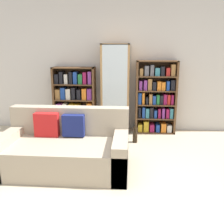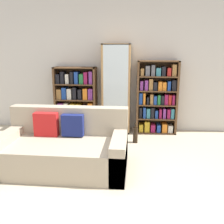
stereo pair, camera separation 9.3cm
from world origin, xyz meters
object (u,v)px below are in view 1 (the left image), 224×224
(display_cabinet, at_px, (115,89))
(bookshelf_right, at_px, (156,98))
(couch, at_px, (65,149))
(wine_bottle, at_px, (135,134))
(bookshelf_left, at_px, (75,100))

(display_cabinet, relative_size, bookshelf_right, 1.22)
(couch, distance_m, wine_bottle, 1.51)
(wine_bottle, bearing_deg, bookshelf_right, 57.66)
(couch, height_order, bookshelf_left, bookshelf_left)
(couch, bearing_deg, wine_bottle, 46.82)
(bookshelf_right, height_order, wine_bottle, bookshelf_right)
(couch, relative_size, bookshelf_right, 1.22)
(couch, height_order, bookshelf_right, bookshelf_right)
(bookshelf_right, bearing_deg, display_cabinet, -178.88)
(bookshelf_left, bearing_deg, couch, -82.38)
(display_cabinet, height_order, wine_bottle, display_cabinet)
(bookshelf_left, xyz_separation_m, display_cabinet, (0.85, -0.02, 0.25))
(display_cabinet, bearing_deg, wine_bottle, -57.47)
(couch, distance_m, bookshelf_right, 2.32)
(bookshelf_left, height_order, display_cabinet, display_cabinet)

